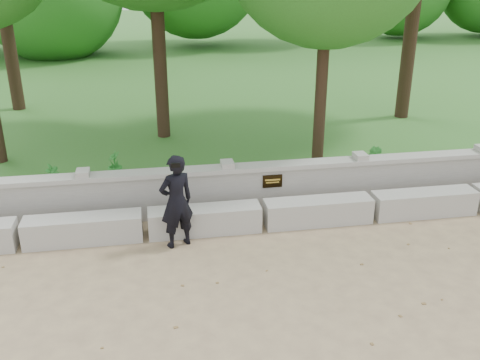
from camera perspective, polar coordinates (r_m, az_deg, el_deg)
The scene contains 8 objects.
ground at distance 7.76m, azimuth 5.37°, elevation -11.36°, with size 80.00×80.00×0.00m, color tan.
lawn at distance 20.72m, azimuth -4.75°, elevation 10.53°, with size 40.00×22.00×0.25m, color #346B24.
concrete_bench at distance 9.26m, azimuth 2.40°, elevation -3.81°, with size 11.90×0.45×0.45m.
parapet_wall at distance 9.78m, azimuth 1.57°, elevation -0.78°, with size 12.50×0.35×0.90m.
man_main at distance 8.50m, azimuth -6.80°, elevation -2.30°, with size 0.67×0.63×1.56m.
shrub_a at distance 10.46m, azimuth -19.23°, elevation 0.04°, with size 0.32×0.22×0.61m, color #2A7B2B.
shrub_b at distance 11.15m, azimuth 14.28°, elevation 1.91°, with size 0.32×0.26×0.59m, color #2A7B2B.
shrub_d at distance 11.05m, azimuth -13.22°, elevation 1.65°, with size 0.30×0.26×0.53m, color #2A7B2B.
Camera 1 is at (-1.81, -6.22, 4.27)m, focal length 40.00 mm.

